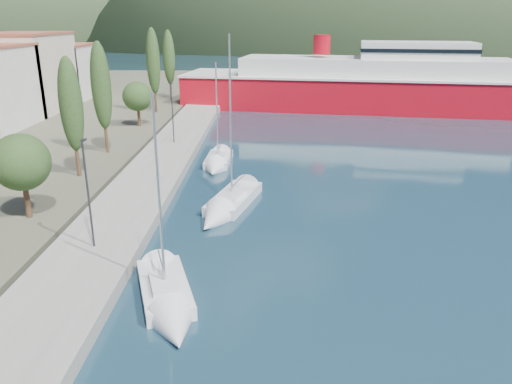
{
  "coord_description": "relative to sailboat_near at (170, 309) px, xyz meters",
  "views": [
    {
      "loc": [
        0.75,
        -12.68,
        12.88
      ],
      "look_at": [
        0.0,
        14.0,
        3.5
      ],
      "focal_mm": 35.0,
      "sensor_mm": 36.0,
      "label": 1
    }
  ],
  "objects": [
    {
      "name": "ground",
      "position": [
        3.76,
        113.09,
        -0.29
      ],
      "size": [
        1400.0,
        1400.0,
        0.0
      ],
      "primitive_type": "plane",
      "color": "#193646"
    },
    {
      "name": "quay",
      "position": [
        -5.24,
        19.09,
        0.11
      ],
      "size": [
        5.0,
        88.0,
        0.8
      ],
      "primitive_type": "cube",
      "color": "gray",
      "rests_on": "ground"
    },
    {
      "name": "tree_row",
      "position": [
        -10.92,
        24.91,
        5.56
      ],
      "size": [
        3.59,
        66.26,
        10.97
      ],
      "color": "#47301E",
      "rests_on": "land_strip"
    },
    {
      "name": "lamp_posts",
      "position": [
        -5.24,
        6.86,
        3.79
      ],
      "size": [
        0.15,
        44.98,
        6.06
      ],
      "color": "#2D2D33",
      "rests_on": "quay"
    },
    {
      "name": "sailboat_near",
      "position": [
        0.0,
        0.0,
        0.0
      ],
      "size": [
        4.49,
        7.81,
        10.76
      ],
      "color": "silver",
      "rests_on": "ground"
    },
    {
      "name": "sailboat_mid",
      "position": [
        1.35,
        12.43,
        0.02
      ],
      "size": [
        4.65,
        9.19,
        12.8
      ],
      "color": "silver",
      "rests_on": "ground"
    },
    {
      "name": "sailboat_far",
      "position": [
        -0.29,
        23.48,
        -0.01
      ],
      "size": [
        2.42,
        6.91,
        10.05
      ],
      "color": "silver",
      "rests_on": "ground"
    },
    {
      "name": "ferry",
      "position": [
        19.75,
        54.68,
        3.07
      ],
      "size": [
        56.77,
        20.13,
        11.05
      ],
      "color": "#B10A18",
      "rests_on": "ground"
    }
  ]
}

